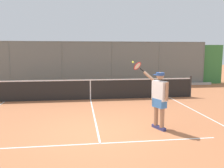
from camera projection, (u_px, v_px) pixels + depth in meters
name	position (u px, v px, depth m)	size (l,w,h in m)	color
ground_plane	(98.00, 132.00, 6.81)	(60.00, 60.00, 0.00)	#B76B42
court_line_markings	(101.00, 147.00, 5.70)	(7.88, 10.02, 0.01)	white
fence_backdrop	(87.00, 65.00, 15.90)	(18.90, 1.37, 2.90)	slate
tennis_net	(90.00, 89.00, 11.28)	(10.12, 0.09, 1.07)	#2D2D2D
tennis_player	(159.00, 96.00, 6.94)	(0.86, 1.21, 1.98)	navy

